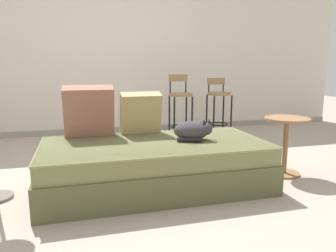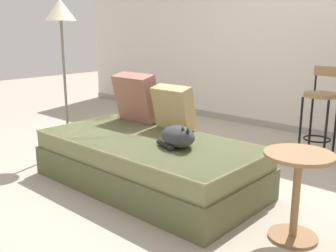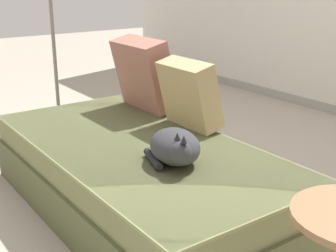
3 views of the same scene
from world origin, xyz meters
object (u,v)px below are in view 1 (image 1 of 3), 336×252
at_px(couch, 155,164).
at_px(bar_stool_by_doorway, 219,102).
at_px(throw_pillow_corner, 89,111).
at_px(bar_stool_near_window, 180,102).
at_px(throw_pillow_middle, 141,113).
at_px(cat, 193,131).
at_px(side_table, 286,138).

bearing_deg(couch, bar_stool_by_doorway, 51.67).
xyz_separation_m(throw_pillow_corner, bar_stool_near_window, (1.34, 1.37, -0.11)).
distance_m(throw_pillow_middle, cat, 0.58).
height_order(throw_pillow_middle, side_table, throw_pillow_middle).
bearing_deg(side_table, throw_pillow_middle, 164.26).
distance_m(couch, bar_stool_near_window, 1.96).
height_order(couch, bar_stool_by_doorway, bar_stool_by_doorway).
distance_m(couch, cat, 0.46).
distance_m(bar_stool_near_window, side_table, 1.86).
xyz_separation_m(throw_pillow_corner, cat, (0.90, -0.40, -0.16)).
xyz_separation_m(throw_pillow_middle, side_table, (1.40, -0.39, -0.25)).
bearing_deg(couch, bar_stool_near_window, 65.92).
distance_m(throw_pillow_corner, cat, 1.00).
xyz_separation_m(couch, side_table, (1.35, 0.00, 0.16)).
bearing_deg(cat, side_table, 0.40).
height_order(throw_pillow_corner, bar_stool_near_window, bar_stool_near_window).
distance_m(bar_stool_near_window, bar_stool_by_doorway, 0.61).
relative_size(throw_pillow_middle, cat, 1.10).
bearing_deg(bar_stool_by_doorway, throw_pillow_corner, -144.86).
relative_size(cat, bar_stool_near_window, 0.39).
xyz_separation_m(throw_pillow_corner, throw_pillow_middle, (0.50, 0.00, -0.04)).
relative_size(throw_pillow_middle, bar_stool_near_window, 0.43).
relative_size(cat, bar_stool_by_doorway, 0.42).
xyz_separation_m(cat, side_table, (0.99, 0.01, -0.13)).
bearing_deg(bar_stool_near_window, cat, -103.76).
height_order(couch, throw_pillow_middle, throw_pillow_middle).
xyz_separation_m(cat, bar_stool_by_doorway, (1.04, 1.77, 0.04)).
xyz_separation_m(couch, throw_pillow_corner, (-0.55, 0.40, 0.45)).
bearing_deg(throw_pillow_corner, throw_pillow_middle, 0.11).
height_order(bar_stool_near_window, bar_stool_by_doorway, bar_stool_near_window).
height_order(cat, bar_stool_by_doorway, bar_stool_by_doorway).
xyz_separation_m(couch, cat, (0.36, -0.00, 0.29)).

